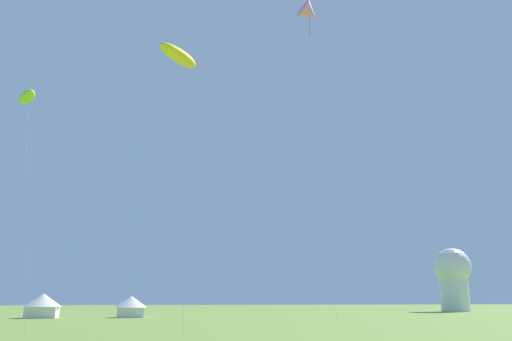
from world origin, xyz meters
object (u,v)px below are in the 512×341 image
at_px(festival_tent_right, 131,306).
at_px(kite_yellow_parafoil, 178,56).
at_px(kite_pink_delta, 309,13).
at_px(festival_tent_left, 43,304).
at_px(observatory_dome, 453,276).
at_px(kite_lime_parafoil, 27,97).

bearing_deg(festival_tent_right, kite_yellow_parafoil, -85.04).
bearing_deg(kite_pink_delta, kite_yellow_parafoil, -130.47).
bearing_deg(festival_tent_left, kite_yellow_parafoil, -68.20).
height_order(festival_tent_left, observatory_dome, observatory_dome).
relative_size(kite_yellow_parafoil, festival_tent_left, 4.62).
xyz_separation_m(kite_pink_delta, observatory_dome, (35.63, 31.78, -28.41)).
relative_size(kite_lime_parafoil, observatory_dome, 1.52).
bearing_deg(kite_lime_parafoil, kite_pink_delta, 30.35).
distance_m(kite_pink_delta, observatory_dome, 55.56).
bearing_deg(observatory_dome, festival_tent_right, -160.44).
relative_size(kite_yellow_parafoil, festival_tent_right, 5.13).
bearing_deg(festival_tent_left, observatory_dome, 16.76).
distance_m(kite_yellow_parafoil, festival_tent_right, 35.68).
distance_m(kite_pink_delta, festival_tent_right, 39.95).
bearing_deg(festival_tent_right, observatory_dome, 19.56).
xyz_separation_m(kite_yellow_parafoil, kite_lime_parafoil, (-10.27, 3.30, -2.67)).
xyz_separation_m(festival_tent_left, festival_tent_right, (9.75, 0.00, -0.15)).
height_order(kite_lime_parafoil, festival_tent_right, kite_lime_parafoil).
distance_m(kite_yellow_parafoil, kite_pink_delta, 29.15).
xyz_separation_m(festival_tent_left, observatory_dome, (63.95, 19.26, 4.52)).
relative_size(kite_lime_parafoil, festival_tent_right, 4.37).
height_order(kite_lime_parafoil, observatory_dome, kite_lime_parafoil).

